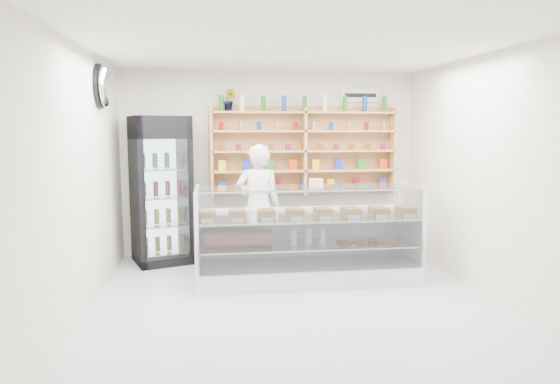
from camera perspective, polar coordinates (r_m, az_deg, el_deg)
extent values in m
plane|color=silver|center=(5.59, 1.98, -13.10)|extent=(5.00, 5.00, 0.00)
plane|color=white|center=(5.30, 2.12, 16.54)|extent=(5.00, 5.00, 0.00)
plane|color=beige|center=(7.73, -1.09, 3.26)|extent=(4.50, 0.00, 4.50)
plane|color=beige|center=(2.86, 10.56, -3.95)|extent=(4.50, 0.00, 4.50)
plane|color=beige|center=(5.37, -22.37, 0.89)|extent=(0.00, 5.00, 5.00)
plane|color=beige|center=(6.06, 23.50, 1.52)|extent=(0.00, 5.00, 5.00)
cube|color=white|center=(6.48, 3.15, -9.10)|extent=(2.81, 0.80, 0.23)
cube|color=white|center=(6.73, 2.59, -4.85)|extent=(2.81, 0.05, 0.59)
cube|color=silver|center=(6.39, 3.17, -6.00)|extent=(2.70, 0.70, 0.02)
cube|color=silver|center=(6.32, 3.20, -2.94)|extent=(2.76, 0.73, 0.02)
cube|color=silver|center=(5.97, 3.89, -4.52)|extent=(2.76, 0.11, 0.98)
cube|color=silver|center=(6.21, 3.30, 0.56)|extent=(2.76, 0.56, 0.01)
imported|color=silver|center=(6.92, -2.55, -1.68)|extent=(0.65, 0.44, 1.73)
cube|color=black|center=(7.39, -13.46, 0.21)|extent=(0.96, 0.95, 2.12)
cube|color=#3B053E|center=(7.02, -14.88, 7.16)|extent=(0.72, 0.27, 0.30)
cube|color=silver|center=(7.08, -14.67, -0.92)|extent=(0.61, 0.22, 1.67)
cube|color=tan|center=(7.51, -7.81, 4.53)|extent=(0.04, 0.28, 1.33)
cube|color=tan|center=(7.64, 2.79, 4.63)|extent=(0.04, 0.28, 1.33)
cube|color=tan|center=(8.01, 12.72, 4.59)|extent=(0.04, 0.28, 1.33)
cube|color=tan|center=(7.69, 2.76, 0.24)|extent=(2.80, 0.28, 0.03)
cube|color=tan|center=(7.66, 2.77, 2.47)|extent=(2.80, 0.28, 0.03)
cube|color=tan|center=(7.64, 2.79, 4.71)|extent=(2.80, 0.28, 0.03)
cube|color=tan|center=(7.63, 2.80, 6.96)|extent=(2.80, 0.28, 0.03)
cube|color=tan|center=(7.63, 2.81, 9.06)|extent=(2.80, 0.28, 0.03)
imported|color=#1E6626|center=(7.52, -5.81, 10.42)|extent=(0.22, 0.20, 0.33)
ellipsoid|color=silver|center=(6.51, -19.44, 11.33)|extent=(0.15, 0.50, 0.50)
cube|color=white|center=(7.98, 9.14, 10.85)|extent=(0.62, 0.03, 0.20)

